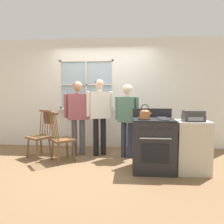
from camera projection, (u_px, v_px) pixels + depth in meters
ground_plane at (96, 164)px, 4.21m from camera, size 16.00×16.00×0.00m
wall_back at (105, 94)px, 5.47m from camera, size 6.40×0.16×2.70m
chair_by_window at (40, 136)px, 4.64m from camera, size 0.57×0.57×1.00m
chair_near_wall at (62, 139)px, 4.36m from camera, size 0.58×0.58×1.00m
person_elderly_left at (78, 111)px, 4.74m from camera, size 0.60×0.34×1.62m
person_teen_center at (99, 110)px, 4.73m from camera, size 0.58×0.34×1.66m
person_adult_right at (127, 114)px, 4.58m from camera, size 0.52×0.30×1.55m
stove at (153, 144)px, 3.85m from camera, size 0.72×0.68×1.08m
kettle at (145, 114)px, 3.68m from camera, size 0.21×0.17×0.25m
potted_plant at (76, 105)px, 5.47m from camera, size 0.13×0.13×0.30m
handbag at (49, 117)px, 4.79m from camera, size 0.25×0.25×0.31m
side_counter at (192, 147)px, 3.76m from camera, size 0.55×0.50×0.90m
stereo at (193, 116)px, 3.69m from camera, size 0.34×0.29×0.18m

